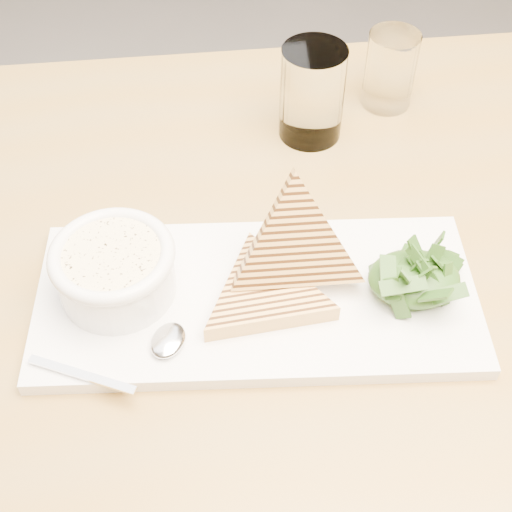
{
  "coord_description": "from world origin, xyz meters",
  "views": [
    {
      "loc": [
        -0.08,
        -0.51,
        1.35
      ],
      "look_at": [
        -0.06,
        -0.05,
        0.82
      ],
      "focal_mm": 50.0,
      "sensor_mm": 36.0,
      "label": 1
    }
  ],
  "objects_px": {
    "glass_far": "(390,70)",
    "glass_near": "(312,93)",
    "table_top": "(230,288)",
    "platter": "(257,298)",
    "soup_bowl": "(116,275)"
  },
  "relations": [
    {
      "from": "glass_far",
      "to": "glass_near",
      "type": "bearing_deg",
      "value": -150.7
    },
    {
      "from": "glass_far",
      "to": "platter",
      "type": "bearing_deg",
      "value": -119.41
    },
    {
      "from": "glass_far",
      "to": "table_top",
      "type": "bearing_deg",
      "value": -125.92
    },
    {
      "from": "soup_bowl",
      "to": "glass_far",
      "type": "height_order",
      "value": "glass_far"
    },
    {
      "from": "table_top",
      "to": "glass_far",
      "type": "xyz_separation_m",
      "value": [
        0.21,
        0.29,
        0.07
      ]
    },
    {
      "from": "table_top",
      "to": "glass_far",
      "type": "distance_m",
      "value": 0.37
    },
    {
      "from": "glass_far",
      "to": "soup_bowl",
      "type": "bearing_deg",
      "value": -135.52
    },
    {
      "from": "table_top",
      "to": "soup_bowl",
      "type": "xyz_separation_m",
      "value": [
        -0.11,
        -0.03,
        0.06
      ]
    },
    {
      "from": "table_top",
      "to": "soup_bowl",
      "type": "distance_m",
      "value": 0.13
    },
    {
      "from": "table_top",
      "to": "platter",
      "type": "height_order",
      "value": "platter"
    },
    {
      "from": "soup_bowl",
      "to": "glass_near",
      "type": "height_order",
      "value": "glass_near"
    },
    {
      "from": "table_top",
      "to": "platter",
      "type": "xyz_separation_m",
      "value": [
        0.03,
        -0.04,
        0.03
      ]
    },
    {
      "from": "table_top",
      "to": "soup_bowl",
      "type": "bearing_deg",
      "value": -167.42
    },
    {
      "from": "table_top",
      "to": "glass_near",
      "type": "bearing_deg",
      "value": 65.62
    },
    {
      "from": "table_top",
      "to": "glass_near",
      "type": "height_order",
      "value": "glass_near"
    }
  ]
}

